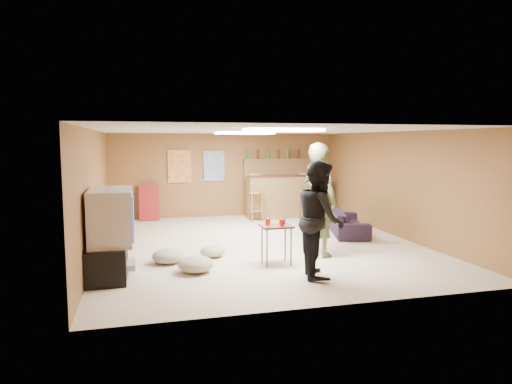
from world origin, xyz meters
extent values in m
plane|color=beige|center=(0.00, 0.00, 0.00)|extent=(7.00, 7.00, 0.00)
cube|color=silver|center=(0.00, 0.00, 2.20)|extent=(6.00, 7.00, 0.02)
cube|color=brown|center=(0.00, 3.50, 1.10)|extent=(6.00, 0.02, 2.20)
cube|color=brown|center=(0.00, -3.50, 1.10)|extent=(6.00, 0.02, 2.20)
cube|color=brown|center=(-3.00, 0.00, 1.10)|extent=(0.02, 7.00, 2.20)
cube|color=brown|center=(3.00, 0.00, 1.10)|extent=(0.02, 7.00, 2.20)
cube|color=black|center=(-2.72, -1.50, 0.25)|extent=(0.55, 1.30, 0.50)
cube|color=#B2B2B7|center=(-2.50, -1.50, 0.15)|extent=(0.35, 0.50, 0.08)
cube|color=#B2B2B7|center=(-2.65, -1.50, 0.90)|extent=(0.60, 1.10, 0.80)
cube|color=navy|center=(-2.34, -1.50, 0.90)|extent=(0.02, 0.95, 0.65)
cube|color=brown|center=(1.50, 2.95, 0.55)|extent=(2.00, 0.60, 1.10)
cube|color=#381C12|center=(1.50, 2.70, 1.10)|extent=(2.10, 0.12, 0.05)
cube|color=brown|center=(1.50, 3.40, 1.50)|extent=(2.00, 0.18, 0.05)
cube|color=brown|center=(1.50, 3.42, 1.20)|extent=(2.00, 0.14, 0.60)
cube|color=#BF3F26|center=(-1.20, 3.46, 1.35)|extent=(0.60, 0.03, 0.85)
cube|color=#334C99|center=(-0.30, 3.46, 1.35)|extent=(0.55, 0.03, 0.80)
cube|color=maroon|center=(-2.00, 3.30, 0.45)|extent=(0.50, 0.26, 0.91)
cube|color=white|center=(0.00, -1.50, 2.17)|extent=(1.20, 0.60, 0.04)
cube|color=white|center=(0.00, 1.20, 2.17)|extent=(1.20, 0.60, 0.04)
imported|color=#4B5531|center=(0.79, -1.13, 0.99)|extent=(0.73, 0.85, 1.98)
imported|color=black|center=(0.33, -2.28, 0.86)|extent=(0.82, 0.96, 1.72)
imported|color=black|center=(2.13, 0.47, 0.25)|extent=(1.12, 1.83, 0.50)
cube|color=#381C12|center=(-0.11, -1.52, 0.32)|extent=(0.50, 0.40, 0.65)
cylinder|color=red|center=(-0.24, -1.47, 0.70)|extent=(0.11, 0.11, 0.11)
cylinder|color=red|center=(-0.04, -1.62, 0.71)|extent=(0.10, 0.10, 0.12)
cylinder|color=navy|center=(0.05, -1.41, 0.70)|extent=(0.09, 0.09, 0.10)
ellipsoid|color=tan|center=(-1.80, -0.99, 0.12)|extent=(0.67, 0.67, 0.24)
ellipsoid|color=tan|center=(-1.03, -0.76, 0.10)|extent=(0.48, 0.48, 0.20)
ellipsoid|color=tan|center=(-1.43, -1.63, 0.12)|extent=(0.62, 0.62, 0.25)
camera|label=1|loc=(-2.25, -8.46, 2.00)|focal=32.00mm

